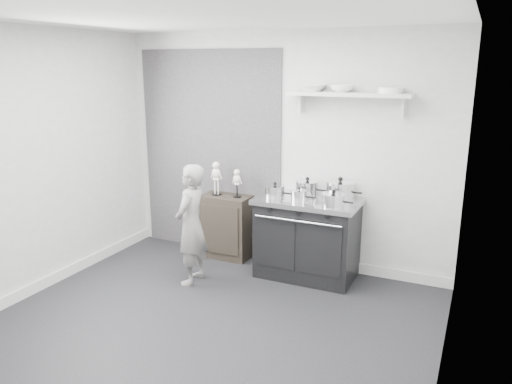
# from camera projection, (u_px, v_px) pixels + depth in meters

# --- Properties ---
(ground) EXTENTS (4.00, 4.00, 0.00)m
(ground) POSITION_uv_depth(u_px,v_px,m) (206.00, 326.00, 4.55)
(ground) COLOR black
(ground) RESTS_ON ground
(room_shell) EXTENTS (4.02, 3.62, 2.71)m
(room_shell) POSITION_uv_depth(u_px,v_px,m) (201.00, 146.00, 4.31)
(room_shell) COLOR #B2B3B0
(room_shell) RESTS_ON ground
(wall_shelf) EXTENTS (1.30, 0.26, 0.24)m
(wall_shelf) POSITION_uv_depth(u_px,v_px,m) (349.00, 95.00, 5.20)
(wall_shelf) COLOR silver
(wall_shelf) RESTS_ON room_shell
(stove) EXTENTS (1.12, 0.70, 0.90)m
(stove) POSITION_uv_depth(u_px,v_px,m) (307.00, 237.00, 5.55)
(stove) COLOR black
(stove) RESTS_ON ground
(side_cabinet) EXTENTS (0.60, 0.35, 0.78)m
(side_cabinet) POSITION_uv_depth(u_px,v_px,m) (227.00, 226.00, 6.13)
(side_cabinet) COLOR black
(side_cabinet) RESTS_ON ground
(child) EXTENTS (0.35, 0.50, 1.32)m
(child) POSITION_uv_depth(u_px,v_px,m) (191.00, 225.00, 5.33)
(child) COLOR gray
(child) RESTS_ON ground
(pot_front_left) EXTENTS (0.31, 0.22, 0.17)m
(pot_front_left) POSITION_uv_depth(u_px,v_px,m) (275.00, 191.00, 5.48)
(pot_front_left) COLOR silver
(pot_front_left) RESTS_ON stove
(pot_back_left) EXTENTS (0.35, 0.26, 0.21)m
(pot_back_left) POSITION_uv_depth(u_px,v_px,m) (307.00, 188.00, 5.55)
(pot_back_left) COLOR silver
(pot_back_left) RESTS_ON stove
(pot_back_right) EXTENTS (0.39, 0.31, 0.25)m
(pot_back_right) POSITION_uv_depth(u_px,v_px,m) (340.00, 190.00, 5.40)
(pot_back_right) COLOR silver
(pot_back_right) RESTS_ON stove
(pot_front_right) EXTENTS (0.33, 0.24, 0.18)m
(pot_front_right) POSITION_uv_depth(u_px,v_px,m) (333.00, 200.00, 5.12)
(pot_front_right) COLOR silver
(pot_front_right) RESTS_ON stove
(pot_front_center) EXTENTS (0.27, 0.18, 0.15)m
(pot_front_center) POSITION_uv_depth(u_px,v_px,m) (299.00, 195.00, 5.34)
(pot_front_center) COLOR silver
(pot_front_center) RESTS_ON stove
(skeleton_full) EXTENTS (0.13, 0.09, 0.47)m
(skeleton_full) POSITION_uv_depth(u_px,v_px,m) (216.00, 176.00, 6.03)
(skeleton_full) COLOR silver
(skeleton_full) RESTS_ON side_cabinet
(skeleton_torso) EXTENTS (0.11, 0.07, 0.39)m
(skeleton_torso) POSITION_uv_depth(u_px,v_px,m) (237.00, 181.00, 5.93)
(skeleton_torso) COLOR silver
(skeleton_torso) RESTS_ON side_cabinet
(bowl_large) EXTENTS (0.30, 0.30, 0.07)m
(bowl_large) POSITION_uv_depth(u_px,v_px,m) (312.00, 88.00, 5.35)
(bowl_large) COLOR white
(bowl_large) RESTS_ON wall_shelf
(bowl_small) EXTENTS (0.24, 0.24, 0.07)m
(bowl_small) POSITION_uv_depth(u_px,v_px,m) (342.00, 89.00, 5.21)
(bowl_small) COLOR white
(bowl_small) RESTS_ON wall_shelf
(plate_stack) EXTENTS (0.24, 0.24, 0.06)m
(plate_stack) POSITION_uv_depth(u_px,v_px,m) (390.00, 90.00, 5.01)
(plate_stack) COLOR white
(plate_stack) RESTS_ON wall_shelf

